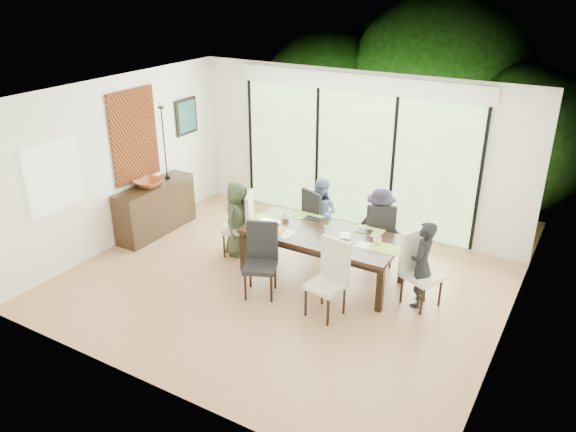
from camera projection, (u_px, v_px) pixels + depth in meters
The scene contains 62 objects.
floor at pixel (279, 286), 8.07m from camera, with size 6.00×5.00×0.01m, color #995F3D.
ceiling at pixel (278, 98), 6.98m from camera, with size 6.00×5.00×0.01m, color white.
wall_back at pixel (355, 151), 9.50m from camera, with size 6.00×0.02×2.70m, color white.
wall_front at pixel (147, 280), 5.54m from camera, with size 6.00×0.02×2.70m, color beige.
wall_left at pixel (117, 163), 8.91m from camera, with size 0.02×5.00×2.70m, color silver.
wall_right at pixel (514, 251), 6.13m from camera, with size 0.02×5.00×2.70m, color silver.
glass_doors at pixel (354, 160), 9.53m from camera, with size 4.20×0.02×2.30m, color #598C3F.
blinds_header at pixel (357, 83), 9.00m from camera, with size 4.40×0.06×0.28m, color white.
mullion_a at pixel (251, 143), 10.50m from camera, with size 0.05×0.04×2.30m, color black.
mullion_b at pixel (317, 154), 9.85m from camera, with size 0.05×0.04×2.30m, color black.
mullion_c at pixel (393, 167), 9.20m from camera, with size 0.05×0.04×2.30m, color black.
mullion_d at pixel (480, 182), 8.55m from camera, with size 0.05×0.04×2.30m, color black.
side_window at pixel (54, 176), 7.89m from camera, with size 0.02×0.90×1.00m, color #8CAD7F.
deck at pixel (371, 209), 10.77m from camera, with size 6.00×1.80×0.10m, color #513622.
rail_top at pixel (388, 168), 11.16m from camera, with size 6.00×0.08×0.06m, color brown.
foliage_left at pixel (331, 104), 12.43m from camera, with size 3.20×3.20×3.20m, color #14380F.
foliage_mid at pixel (438, 93), 11.74m from camera, with size 4.00×4.00×4.00m, color #14380F.
foliage_right at pixel (517, 139), 10.49m from camera, with size 2.80×2.80×2.80m, color #14380F.
foliage_far at pixel (403, 91), 12.83m from camera, with size 3.60×3.60×3.60m, color #14380F.
table_top at pixel (322, 235), 8.04m from camera, with size 2.26×1.04×0.06m, color black.
table_apron at pixel (322, 240), 8.07m from camera, with size 2.07×0.85×0.09m, color black.
table_leg_fl at pixel (244, 251), 8.34m from camera, with size 0.08×0.08×0.65m, color black.
table_leg_fr at pixel (380, 290), 7.34m from camera, with size 0.08×0.08×0.65m, color black.
table_leg_bl at pixel (274, 230), 9.02m from camera, with size 0.08×0.08×0.65m, color black.
table_leg_br at pixel (402, 263), 8.02m from camera, with size 0.08×0.08×0.65m, color black.
chair_left_end at pixel (237, 223), 8.80m from camera, with size 0.43×0.43×1.04m, color beige, non-canonical shape.
chair_right_end at pixel (423, 271), 7.41m from camera, with size 0.43×0.43×1.04m, color white, non-canonical shape.
chair_far_left at pixel (321, 218), 8.98m from camera, with size 0.43×0.43×1.04m, color black, non-canonical shape.
chair_far_right at pixel (380, 232), 8.52m from camera, with size 0.43×0.43×1.04m, color black, non-canonical shape.
chair_near_left at pixel (260, 261), 7.65m from camera, with size 0.43×0.43×1.04m, color black, non-canonical shape.
chair_near_right at pixel (326, 280), 7.18m from camera, with size 0.43×0.43×1.04m, color silver, non-canonical shape.
person_left_end at pixel (238, 218), 8.75m from camera, with size 0.57×0.36×1.21m, color #38432D.
person_right_end at pixel (422, 264), 7.38m from camera, with size 0.57×0.36×1.21m, color black.
person_far_left at pixel (321, 213), 8.93m from camera, with size 0.57×0.36×1.21m, color #7D90B5.
person_far_right at pixel (380, 227), 8.47m from camera, with size 0.57×0.36×1.21m, color black.
placemat_left at pixel (266, 219), 8.47m from camera, with size 0.41×0.30×0.01m, color #95AD3E.
placemat_right at pixel (385, 248), 7.59m from camera, with size 0.41×0.30×0.01m, color #8AA33A.
placemat_far_l at pixel (308, 217), 8.55m from camera, with size 0.41×0.30×0.01m, color #729F38.
placemat_far_r at pixel (369, 231), 8.09m from camera, with size 0.41×0.30×0.01m, color #9FB13F.
placemat_paper at pixel (279, 232), 8.04m from camera, with size 0.41×0.30×0.01m, color white.
tablet_far_l at pixel (312, 219), 8.46m from camera, with size 0.24×0.17×0.01m, color black.
tablet_far_r at pixel (364, 231), 8.07m from camera, with size 0.23×0.16×0.01m, color black.
papers at pixel (366, 246), 7.66m from camera, with size 0.28×0.21×0.00m, color white.
platter_base at pixel (279, 232), 8.04m from camera, with size 0.24×0.24×0.02m, color white.
platter_snacks at pixel (279, 231), 8.03m from camera, with size 0.19×0.19×0.01m, color orange.
vase at pixel (327, 229), 8.02m from camera, with size 0.08×0.08×0.11m, color silver.
hyacinth_stems at pixel (327, 222), 7.98m from camera, with size 0.04×0.04×0.15m, color #337226.
hyacinth_blooms at pixel (327, 216), 7.94m from camera, with size 0.10×0.10×0.10m, color #5463D2.
laptop at pixel (268, 223), 8.34m from camera, with size 0.31×0.20×0.02m, color silver.
cup_a at pixel (285, 217), 8.45m from camera, with size 0.12×0.12×0.09m, color white.
cup_b at pixel (329, 235), 7.86m from camera, with size 0.09×0.09×0.09m, color white.
cup_c at pixel (377, 240), 7.72m from camera, with size 0.12×0.12×0.09m, color white.
book at pixel (340, 235), 7.95m from camera, with size 0.15×0.21×0.02m, color white.
sideboard at pixel (156, 208), 9.56m from camera, with size 0.44×1.55×0.87m, color black.
bowl at pixel (149, 183), 9.28m from camera, with size 0.46×0.46×0.11m, color brown.
candlestick_base at pixel (167, 177), 9.65m from camera, with size 0.10×0.10×0.04m, color black.
candlestick_shaft at pixel (164, 143), 9.41m from camera, with size 0.02×0.02×1.21m, color black.
candlestick_pan at pixel (161, 107), 9.16m from camera, with size 0.10×0.10×0.03m, color black.
candle at pixel (161, 104), 9.14m from camera, with size 0.03×0.03×0.10m, color silver.
tapestry at pixel (134, 136), 9.07m from camera, with size 0.02×1.00×1.50m, color maroon.
art_frame at pixel (186, 116), 10.08m from camera, with size 0.03×0.55×0.65m, color black.
art_canvas at pixel (187, 116), 10.07m from camera, with size 0.01×0.45×0.55m, color #174B47.
Camera 1 is at (3.63, -5.96, 4.16)m, focal length 35.00 mm.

